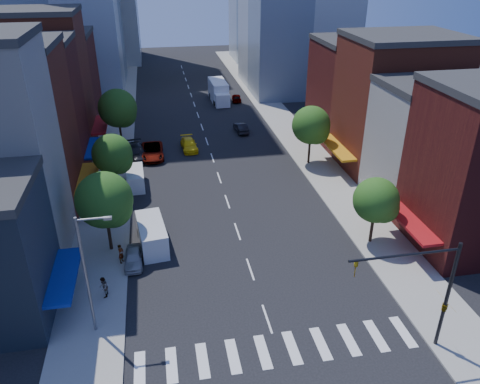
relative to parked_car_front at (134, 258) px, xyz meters
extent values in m
plane|color=black|center=(9.50, -8.53, -0.64)|extent=(220.00, 220.00, 0.00)
cube|color=gray|center=(-3.00, 31.47, -0.56)|extent=(5.00, 120.00, 0.15)
cube|color=gray|center=(22.00, 31.47, -0.56)|extent=(5.00, 120.00, 0.15)
cube|color=silver|center=(9.50, -11.53, -0.63)|extent=(19.00, 3.00, 0.01)
cube|color=maroon|center=(-11.50, 11.97, 7.36)|extent=(12.00, 9.00, 16.00)
cube|color=#4A1212|center=(-11.50, 20.47, 6.86)|extent=(12.00, 8.00, 15.00)
cube|color=maroon|center=(-11.50, 28.97, 7.86)|extent=(12.00, 9.00, 17.00)
cube|color=#4A1212|center=(-11.50, 38.47, 5.86)|extent=(12.00, 10.00, 13.00)
cube|color=beige|center=(30.50, 6.47, 5.36)|extent=(12.00, 8.00, 12.00)
cube|color=maroon|center=(30.50, 15.47, 6.86)|extent=(12.00, 10.00, 15.00)
cube|color=#4A1212|center=(30.50, 25.47, 5.86)|extent=(12.00, 10.00, 13.00)
cylinder|color=black|center=(20.00, -13.03, 3.51)|extent=(0.24, 0.24, 8.00)
cylinder|color=black|center=(16.50, -13.03, 7.11)|extent=(7.00, 0.16, 0.16)
imported|color=gold|center=(13.50, -13.03, 6.51)|extent=(0.22, 0.18, 1.10)
imported|color=gold|center=(20.00, -13.03, 2.71)|extent=(0.48, 2.24, 0.90)
cylinder|color=slate|center=(-2.50, -7.53, 4.01)|extent=(0.20, 0.20, 9.00)
cylinder|color=slate|center=(-1.50, -7.53, 8.31)|extent=(2.00, 0.14, 0.14)
cube|color=slate|center=(-0.60, -7.53, 8.26)|extent=(0.50, 0.25, 0.18)
cylinder|color=black|center=(-2.00, 2.47, 1.47)|extent=(0.28, 0.28, 3.92)
sphere|color=#194C15|center=(-2.00, 2.47, 4.41)|extent=(4.80, 4.80, 4.80)
sphere|color=#194C15|center=(-1.40, 2.17, 3.71)|extent=(3.36, 3.36, 3.36)
cylinder|color=black|center=(-2.00, 13.47, 1.33)|extent=(0.28, 0.28, 3.64)
sphere|color=#194C15|center=(-2.00, 13.47, 4.06)|extent=(4.20, 4.20, 4.20)
sphere|color=#194C15|center=(-1.40, 13.17, 3.41)|extent=(2.94, 2.94, 2.94)
cylinder|color=black|center=(-2.00, 27.47, 1.61)|extent=(0.28, 0.28, 4.20)
sphere|color=#194C15|center=(-2.00, 27.47, 4.76)|extent=(5.00, 5.00, 5.00)
sphere|color=#194C15|center=(-1.40, 27.17, 4.01)|extent=(3.50, 3.50, 3.50)
cylinder|color=black|center=(21.00, -0.53, 1.19)|extent=(0.28, 0.28, 3.36)
sphere|color=#194C15|center=(21.00, -0.53, 3.71)|extent=(4.00, 4.00, 4.00)
sphere|color=#194C15|center=(21.60, -0.83, 3.11)|extent=(2.80, 2.80, 2.80)
cylinder|color=black|center=(21.00, 17.47, 1.47)|extent=(0.28, 0.28, 3.92)
sphere|color=#194C15|center=(21.00, 17.47, 4.41)|extent=(4.60, 4.60, 4.60)
sphere|color=#194C15|center=(21.60, 17.17, 3.71)|extent=(3.22, 3.22, 3.22)
imported|color=#A4A4A8|center=(0.00, 0.00, 0.00)|extent=(1.58, 3.76, 1.27)
imported|color=black|center=(1.84, 3.91, 0.13)|extent=(1.99, 4.78, 1.54)
imported|color=#999999|center=(2.00, 23.08, 0.19)|extent=(2.74, 5.93, 1.65)
imported|color=black|center=(0.00, 23.14, 0.19)|extent=(3.04, 5.93, 1.65)
cube|color=silver|center=(1.61, 2.52, 0.52)|extent=(2.84, 5.73, 2.31)
cube|color=black|center=(1.86, 0.44, 0.85)|extent=(2.16, 1.34, 0.99)
cylinder|color=black|center=(0.85, 0.54, -0.25)|extent=(0.37, 0.86, 0.84)
cylinder|color=black|center=(2.82, 0.77, -0.25)|extent=(0.37, 0.86, 0.84)
cylinder|color=black|center=(0.40, 4.26, -0.25)|extent=(0.37, 0.86, 0.84)
cylinder|color=black|center=(2.37, 4.50, -0.25)|extent=(0.37, 0.86, 0.84)
cube|color=silver|center=(0.00, 15.04, 0.33)|extent=(2.05, 4.68, 1.93)
cube|color=black|center=(0.08, 13.29, 0.61)|extent=(1.74, 1.00, 0.83)
cylinder|color=black|center=(-0.76, 13.43, -0.31)|extent=(0.26, 0.71, 0.70)
cylinder|color=black|center=(0.90, 13.51, -0.31)|extent=(0.26, 0.71, 0.70)
cylinder|color=black|center=(-0.90, 16.56, -0.31)|extent=(0.26, 0.71, 0.70)
cylinder|color=black|center=(0.76, 16.64, -0.31)|extent=(0.26, 0.71, 0.70)
imported|color=yellow|center=(6.83, 24.87, 0.05)|extent=(2.21, 4.85, 1.38)
imported|color=black|center=(14.87, 30.25, 0.05)|extent=(1.70, 4.24, 1.37)
imported|color=#999999|center=(17.00, 45.98, 0.01)|extent=(2.03, 3.96, 1.29)
cube|color=white|center=(13.95, 47.08, 1.11)|extent=(2.78, 7.13, 3.48)
cube|color=white|center=(14.05, 42.95, 0.56)|extent=(2.44, 2.01, 2.18)
cylinder|color=black|center=(12.83, 43.79, -0.15)|extent=(0.35, 0.99, 0.98)
cylinder|color=black|center=(15.22, 43.85, -0.15)|extent=(0.35, 0.99, 0.98)
cylinder|color=black|center=(12.72, 48.69, -0.15)|extent=(0.35, 0.99, 0.98)
cylinder|color=black|center=(15.11, 48.74, -0.15)|extent=(0.35, 0.99, 0.98)
imported|color=#999999|center=(-1.00, 0.24, 0.37)|extent=(0.63, 0.74, 1.72)
imported|color=#999999|center=(-2.12, -4.04, 0.37)|extent=(0.73, 0.89, 1.72)
camera|label=1|loc=(2.89, -33.44, 22.87)|focal=35.00mm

